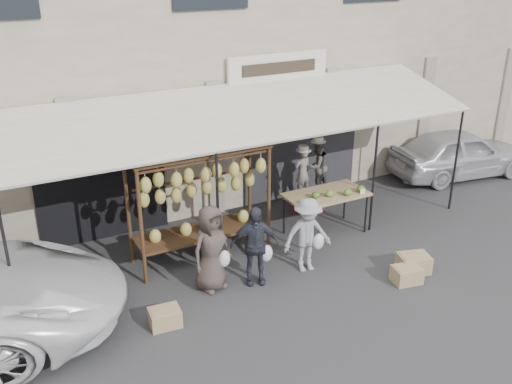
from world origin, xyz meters
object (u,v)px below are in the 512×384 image
(banana_rack, at_px, (200,183))
(customer_mid, at_px, (254,245))
(vendor_left, at_px, (303,172))
(crate_far, at_px, (165,318))
(sedan, at_px, (460,153))
(customer_left, at_px, (211,248))
(customer_right, at_px, (307,235))
(produce_table, at_px, (327,196))
(crate_near_b, at_px, (414,263))
(vendor_right, at_px, (317,166))
(crate_near_a, at_px, (407,275))

(banana_rack, bearing_deg, customer_mid, -68.07)
(banana_rack, xyz_separation_m, vendor_left, (2.80, 0.90, -0.60))
(crate_far, distance_m, sedan, 9.36)
(customer_left, relative_size, sedan, 0.42)
(crate_far, height_order, sedan, sedan)
(customer_left, distance_m, customer_right, 1.82)
(produce_table, distance_m, crate_near_b, 2.22)
(produce_table, relative_size, vendor_left, 1.57)
(banana_rack, xyz_separation_m, crate_far, (-1.36, -1.68, -1.43))
(customer_left, bearing_deg, customer_right, -23.74)
(banana_rack, height_order, crate_far, banana_rack)
(banana_rack, height_order, customer_right, banana_rack)
(vendor_left, relative_size, crate_near_b, 1.95)
(customer_left, bearing_deg, produce_table, -0.92)
(vendor_right, bearing_deg, sedan, 166.36)
(banana_rack, height_order, crate_near_b, banana_rack)
(crate_near_a, bearing_deg, vendor_left, 91.47)
(vendor_right, bearing_deg, produce_table, 52.54)
(customer_mid, relative_size, crate_near_b, 2.66)
(customer_left, height_order, crate_near_a, customer_left)
(vendor_left, distance_m, customer_left, 3.63)
(produce_table, bearing_deg, customer_left, -164.86)
(produce_table, height_order, crate_near_b, produce_table)
(crate_near_b, relative_size, sedan, 0.15)
(vendor_right, xyz_separation_m, sedan, (4.44, 0.01, -0.42))
(customer_left, relative_size, crate_far, 3.24)
(vendor_left, xyz_separation_m, crate_near_b, (0.45, -3.17, -0.80))
(customer_mid, xyz_separation_m, crate_near_a, (2.40, -1.28, -0.59))
(customer_left, bearing_deg, crate_near_a, -40.89)
(produce_table, xyz_separation_m, vendor_right, (0.49, 1.12, 0.18))
(crate_near_a, bearing_deg, crate_far, 169.32)
(customer_left, relative_size, customer_mid, 1.06)
(banana_rack, distance_m, customer_left, 1.32)
(customer_mid, xyz_separation_m, sedan, (7.13, 2.11, -0.10))
(customer_right, xyz_separation_m, sedan, (6.08, 2.18, -0.08))
(produce_table, xyz_separation_m, crate_near_b, (0.57, -2.03, -0.70))
(banana_rack, relative_size, vendor_left, 2.40)
(produce_table, relative_size, sedan, 0.46)
(banana_rack, height_order, vendor_right, banana_rack)
(crate_near_b, distance_m, crate_far, 4.65)
(produce_table, relative_size, customer_left, 1.09)
(customer_left, height_order, crate_near_b, customer_left)
(banana_rack, distance_m, vendor_right, 3.33)
(crate_near_a, distance_m, crate_near_b, 0.42)
(vendor_left, xyz_separation_m, sedan, (4.81, 0.00, -0.34))
(banana_rack, bearing_deg, vendor_right, 15.67)
(banana_rack, bearing_deg, crate_far, -128.99)
(crate_near_b, bearing_deg, vendor_right, 91.43)
(crate_near_a, relative_size, sedan, 0.13)
(vendor_left, height_order, sedan, vendor_left)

